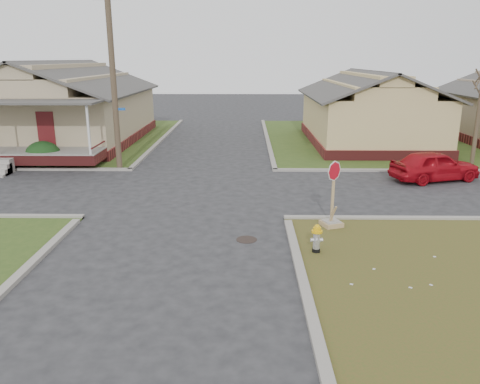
{
  "coord_description": "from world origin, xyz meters",
  "views": [
    {
      "loc": [
        2.19,
        -13.94,
        5.39
      ],
      "look_at": [
        1.97,
        1.0,
        1.1
      ],
      "focal_mm": 35.0,
      "sensor_mm": 36.0,
      "label": 1
    }
  ],
  "objects_px": {
    "fire_hydrant": "(317,237)",
    "stop_sign": "(332,212)",
    "utility_pole": "(113,74)",
    "red_sedan": "(435,166)"
  },
  "relations": [
    {
      "from": "utility_pole",
      "to": "fire_hydrant",
      "type": "bearing_deg",
      "value": -51.15
    },
    {
      "from": "stop_sign",
      "to": "red_sedan",
      "type": "relative_size",
      "value": 0.55
    },
    {
      "from": "fire_hydrant",
      "to": "stop_sign",
      "type": "xyz_separation_m",
      "value": [
        0.81,
        2.16,
        0.02
      ]
    },
    {
      "from": "stop_sign",
      "to": "fire_hydrant",
      "type": "bearing_deg",
      "value": -131.51
    },
    {
      "from": "utility_pole",
      "to": "fire_hydrant",
      "type": "xyz_separation_m",
      "value": [
        8.39,
        -10.42,
        -4.15
      ]
    },
    {
      "from": "fire_hydrant",
      "to": "stop_sign",
      "type": "relative_size",
      "value": 0.38
    },
    {
      "from": "fire_hydrant",
      "to": "red_sedan",
      "type": "xyz_separation_m",
      "value": [
        6.54,
        8.4,
        0.18
      ]
    },
    {
      "from": "utility_pole",
      "to": "stop_sign",
      "type": "height_order",
      "value": "utility_pole"
    },
    {
      "from": "utility_pole",
      "to": "fire_hydrant",
      "type": "height_order",
      "value": "utility_pole"
    },
    {
      "from": "fire_hydrant",
      "to": "stop_sign",
      "type": "height_order",
      "value": "stop_sign"
    }
  ]
}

